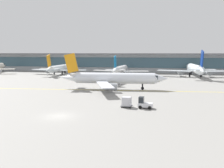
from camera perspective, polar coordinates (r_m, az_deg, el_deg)
name	(u,v)px	position (r m, az deg, el deg)	size (l,w,h in m)	color
ground_plane	(59,116)	(39.98, -12.43, -7.39)	(400.00, 400.00, 0.00)	gray
taxiway_centreline_stripe	(114,90)	(64.79, 0.38, -1.49)	(110.00, 0.36, 0.01)	yellow
terminal_concourse	(129,62)	(125.75, 3.97, 5.12)	(207.34, 11.00, 9.60)	#9EA3A8
gate_airplane_1	(59,68)	(113.56, -12.36, 3.64)	(26.13, 28.07, 9.31)	white
gate_airplane_2	(121,69)	(106.91, 2.05, 3.51)	(25.02, 26.92, 8.92)	white
gate_airplane_3	(195,69)	(106.35, 18.94, 3.42)	(30.84, 33.16, 10.99)	white
taxiing_regional_jet	(114,78)	(66.38, 0.37, 1.32)	(30.03, 27.82, 9.94)	silver
baggage_tug	(144,103)	(44.51, 7.59, -4.57)	(2.69, 1.78, 2.10)	silver
cargo_dolly_lead	(127,102)	(45.00, 3.47, -4.17)	(2.21, 1.74, 1.94)	#595B60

